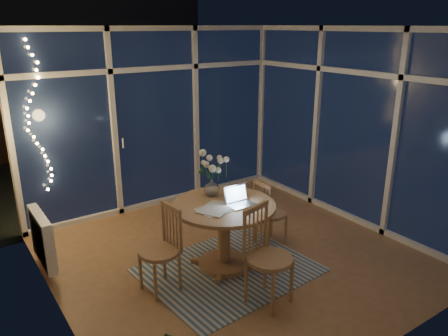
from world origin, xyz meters
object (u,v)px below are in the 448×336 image
(dining_table, at_px, (224,236))
(chair_front, at_px, (270,257))
(chair_right, at_px, (271,212))
(flower_vase, at_px, (212,186))
(chair_left, at_px, (159,250))
(laptop, at_px, (241,196))

(dining_table, xyz_separation_m, chair_front, (-0.01, -0.80, 0.12))
(chair_right, bearing_deg, flower_vase, 76.88)
(chair_front, bearing_deg, dining_table, 74.75)
(chair_front, distance_m, flower_vase, 1.15)
(chair_left, xyz_separation_m, flower_vase, (0.83, 0.30, 0.41))
(chair_front, xyz_separation_m, flower_vase, (0.05, 1.09, 0.37))
(dining_table, xyz_separation_m, chair_right, (0.79, 0.13, 0.04))
(chair_front, relative_size, flower_vase, 4.77)
(dining_table, relative_size, flower_vase, 5.36)
(chair_right, height_order, laptop, laptop)
(laptop, bearing_deg, chair_left, 172.60)
(flower_vase, bearing_deg, chair_front, -92.59)
(chair_right, bearing_deg, laptop, 111.39)
(chair_right, xyz_separation_m, flower_vase, (-0.75, 0.17, 0.45))
(chair_left, relative_size, laptop, 3.14)
(chair_left, relative_size, chair_front, 0.92)
(chair_right, height_order, flower_vase, flower_vase)
(dining_table, bearing_deg, chair_right, 9.09)
(chair_left, height_order, laptop, laptop)
(laptop, relative_size, flower_vase, 1.39)
(laptop, bearing_deg, dining_table, 135.62)
(chair_right, distance_m, laptop, 0.83)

